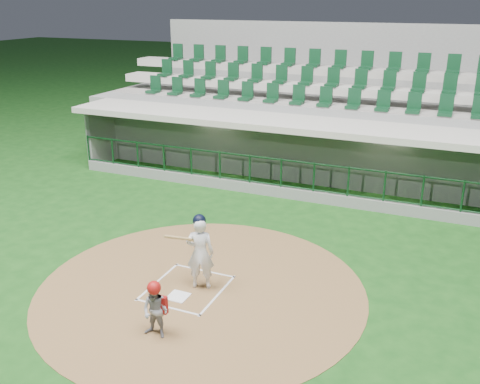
{
  "coord_description": "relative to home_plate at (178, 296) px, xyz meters",
  "views": [
    {
      "loc": [
        5.15,
        -9.33,
        6.04
      ],
      "look_at": [
        0.02,
        2.6,
        1.3
      ],
      "focal_mm": 40.0,
      "sensor_mm": 36.0,
      "label": 1
    }
  ],
  "objects": [
    {
      "name": "home_plate",
      "position": [
        0.0,
        0.0,
        0.0
      ],
      "size": [
        0.43,
        0.43,
        0.02
      ],
      "primitive_type": "cube",
      "color": "white",
      "rests_on": "dirt_circle"
    },
    {
      "name": "dirt_circle",
      "position": [
        0.3,
        0.5,
        -0.02
      ],
      "size": [
        7.2,
        7.2,
        0.01
      ],
      "primitive_type": "cylinder",
      "color": "brown",
      "rests_on": "ground"
    },
    {
      "name": "batter",
      "position": [
        0.25,
        0.57,
        0.86
      ],
      "size": [
        0.89,
        0.93,
        1.73
      ],
      "color": "white",
      "rests_on": "dirt_circle"
    },
    {
      "name": "catcher",
      "position": [
        0.32,
        -1.38,
        0.57
      ],
      "size": [
        0.54,
        0.42,
        1.17
      ],
      "color": "gray",
      "rests_on": "dirt_circle"
    },
    {
      "name": "dugout_structure",
      "position": [
        0.09,
        8.52,
        0.94
      ],
      "size": [
        16.4,
        3.7,
        3.0
      ],
      "color": "gray",
      "rests_on": "ground"
    },
    {
      "name": "ground",
      "position": [
        0.0,
        0.7,
        -0.02
      ],
      "size": [
        120.0,
        120.0,
        0.0
      ],
      "primitive_type": "plane",
      "color": "#134213",
      "rests_on": "ground"
    },
    {
      "name": "seating_deck",
      "position": [
        0.0,
        11.61,
        1.4
      ],
      "size": [
        17.0,
        6.72,
        5.15
      ],
      "color": "gray",
      "rests_on": "ground"
    },
    {
      "name": "batter_box_chalk",
      "position": [
        0.0,
        0.4,
        -0.0
      ],
      "size": [
        1.55,
        1.8,
        0.01
      ],
      "color": "white",
      "rests_on": "ground"
    }
  ]
}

